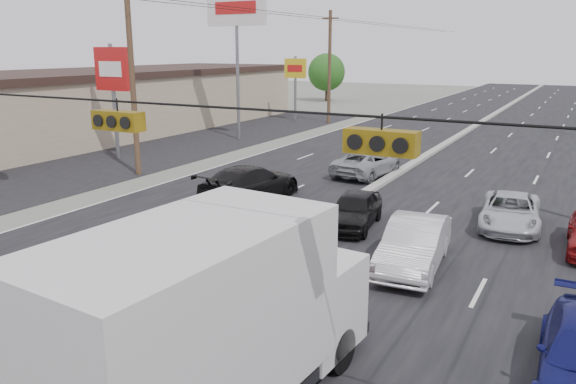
# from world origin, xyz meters

# --- Properties ---
(ground) EXTENTS (200.00, 200.00, 0.00)m
(ground) POSITION_xyz_m (0.00, 0.00, 0.00)
(ground) COLOR #606356
(ground) RESTS_ON ground
(road_surface) EXTENTS (20.00, 160.00, 0.02)m
(road_surface) POSITION_xyz_m (0.00, 30.00, 0.00)
(road_surface) COLOR black
(road_surface) RESTS_ON ground
(center_median) EXTENTS (0.50, 160.00, 0.20)m
(center_median) POSITION_xyz_m (0.00, 30.00, 0.10)
(center_median) COLOR gray
(center_median) RESTS_ON ground
(strip_mall) EXTENTS (12.00, 42.00, 4.60)m
(strip_mall) POSITION_xyz_m (-26.00, 25.00, 2.30)
(strip_mall) COLOR tan
(strip_mall) RESTS_ON ground
(parking_lot) EXTENTS (10.00, 42.00, 0.02)m
(parking_lot) POSITION_xyz_m (-17.00, 25.00, 0.00)
(parking_lot) COLOR black
(parking_lot) RESTS_ON ground
(utility_pole_left_b) EXTENTS (1.60, 0.30, 10.00)m
(utility_pole_left_b) POSITION_xyz_m (-12.50, 15.00, 5.11)
(utility_pole_left_b) COLOR #422D1E
(utility_pole_left_b) RESTS_ON ground
(utility_pole_left_c) EXTENTS (1.60, 0.30, 10.00)m
(utility_pole_left_c) POSITION_xyz_m (-12.50, 40.00, 5.11)
(utility_pole_left_c) COLOR #422D1E
(utility_pole_left_c) RESTS_ON ground
(traffic_signals) EXTENTS (25.00, 0.30, 0.54)m
(traffic_signals) POSITION_xyz_m (1.40, 0.00, 5.49)
(traffic_signals) COLOR black
(traffic_signals) RESTS_ON ground
(pole_sign_mid) EXTENTS (2.60, 0.25, 7.00)m
(pole_sign_mid) POSITION_xyz_m (-17.00, 18.00, 5.11)
(pole_sign_mid) COLOR slate
(pole_sign_mid) RESTS_ON ground
(pole_sign_billboard) EXTENTS (5.00, 0.25, 11.00)m
(pole_sign_billboard) POSITION_xyz_m (-14.50, 28.00, 8.87)
(pole_sign_billboard) COLOR slate
(pole_sign_billboard) RESTS_ON ground
(pole_sign_far) EXTENTS (2.20, 0.25, 6.00)m
(pole_sign_far) POSITION_xyz_m (-16.00, 40.00, 4.41)
(pole_sign_far) COLOR slate
(pole_sign_far) RESTS_ON ground
(tree_left_far) EXTENTS (4.80, 4.80, 6.12)m
(tree_left_far) POSITION_xyz_m (-22.00, 60.00, 3.72)
(tree_left_far) COLOR #382619
(tree_left_far) RESTS_ON ground
(box_truck) EXTENTS (3.21, 7.82, 3.88)m
(box_truck) POSITION_xyz_m (3.55, -0.10, 1.99)
(box_truck) COLOR black
(box_truck) RESTS_ON ground
(red_sedan) EXTENTS (1.60, 3.86, 1.24)m
(red_sedan) POSITION_xyz_m (1.40, 5.35, 0.62)
(red_sedan) COLOR #A11709
(red_sedan) RESTS_ON ground
(queue_car_a) EXTENTS (2.15, 4.22, 1.38)m
(queue_car_a) POSITION_xyz_m (1.40, 11.96, 0.69)
(queue_car_a) COLOR black
(queue_car_a) RESTS_ON ground
(queue_car_b) EXTENTS (2.06, 4.83, 1.55)m
(queue_car_b) POSITION_xyz_m (4.62, 8.97, 0.77)
(queue_car_b) COLOR silver
(queue_car_b) RESTS_ON ground
(queue_car_c) EXTENTS (2.59, 4.81, 1.28)m
(queue_car_c) POSITION_xyz_m (6.70, 14.73, 0.64)
(queue_car_c) COLOR #B8BBC0
(queue_car_c) RESTS_ON ground
(oncoming_near) EXTENTS (2.74, 5.79, 1.63)m
(oncoming_near) POSITION_xyz_m (-4.17, 13.27, 0.81)
(oncoming_near) COLOR black
(oncoming_near) RESTS_ON ground
(oncoming_far) EXTENTS (2.78, 5.20, 1.39)m
(oncoming_far) POSITION_xyz_m (-1.40, 20.74, 0.69)
(oncoming_far) COLOR gray
(oncoming_far) RESTS_ON ground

